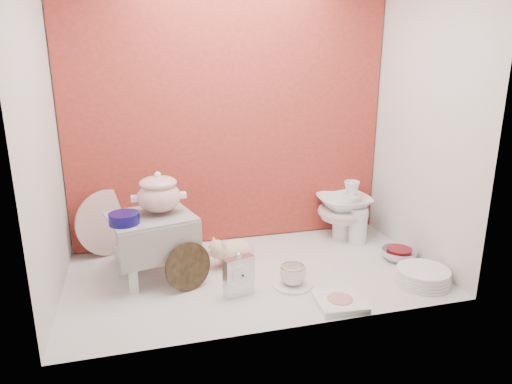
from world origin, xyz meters
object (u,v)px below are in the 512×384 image
crystal_bowl (399,255)px  porcelain_tower (343,209)px  gold_rim_teacup (293,274)px  soup_tureen (159,192)px  plush_pig (235,252)px  floral_platter (109,222)px  blue_white_vase (133,243)px  dinner_plate_stack (423,276)px  step_stool (152,247)px  mantel_clock (239,274)px

crystal_bowl → porcelain_tower: bearing=111.8°
gold_rim_teacup → soup_tureen: bearing=153.6°
porcelain_tower → plush_pig: bearing=-163.2°
floral_platter → plush_pig: bearing=-27.3°
soup_tureen → blue_white_vase: 0.38m
crystal_bowl → porcelain_tower: (-0.15, 0.38, 0.14)m
plush_pig → soup_tureen: bearing=-168.5°
floral_platter → gold_rim_teacup: floral_platter is taller
plush_pig → gold_rim_teacup: bearing=-44.3°
soup_tureen → floral_platter: soup_tureen is taller
floral_platter → plush_pig: 0.71m
blue_white_vase → floral_platter: bearing=126.8°
soup_tureen → dinner_plate_stack: bearing=-19.4°
plush_pig → gold_rim_teacup: plush_pig is taller
dinner_plate_stack → crystal_bowl: size_ratio=1.40×
soup_tureen → step_stool: bearing=-158.8°
blue_white_vase → dinner_plate_stack: (1.33, -0.59, -0.07)m
crystal_bowl → gold_rim_teacup: bearing=-168.3°
plush_pig → crystal_bowl: size_ratio=1.35×
step_stool → mantel_clock: (0.36, -0.28, -0.06)m
step_stool → dinner_plate_stack: step_stool is taller
blue_white_vase → crystal_bowl: 1.40m
blue_white_vase → dinner_plate_stack: bearing=-24.0°
step_stool → soup_tureen: bearing=7.0°
soup_tureen → plush_pig: (0.37, 0.01, -0.35)m
step_stool → dinner_plate_stack: bearing=-32.1°
plush_pig → crystal_bowl: bearing=-0.8°
step_stool → floral_platter: size_ratio=1.05×
step_stool → blue_white_vase: (-0.09, 0.19, -0.05)m
blue_white_vase → porcelain_tower: bearing=2.5°
soup_tureen → plush_pig: 0.51m
crystal_bowl → soup_tureen: bearing=172.8°
floral_platter → mantel_clock: 0.86m
blue_white_vase → dinner_plate_stack: 1.45m
soup_tureen → crystal_bowl: size_ratio=1.32×
soup_tureen → gold_rim_teacup: bearing=-26.4°
floral_platter → dinner_plate_stack: (1.45, -0.75, -0.14)m
soup_tureen → blue_white_vase: bearing=128.7°
soup_tureen → porcelain_tower: (1.07, 0.22, -0.25)m
floral_platter → crystal_bowl: 1.57m
mantel_clock → porcelain_tower: size_ratio=0.59×
mantel_clock → crystal_bowl: bearing=-6.6°
floral_platter → plush_pig: (0.62, -0.32, -0.11)m
plush_pig → porcelain_tower: 0.74m
step_stool → floral_platter: 0.41m
blue_white_vase → mantel_clock: blue_white_vase is taller
floral_platter → blue_white_vase: bearing=-53.2°
floral_platter → dinner_plate_stack: bearing=-27.4°
step_stool → floral_platter: floral_platter is taller
blue_white_vase → crystal_bowl: (1.36, -0.32, -0.08)m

